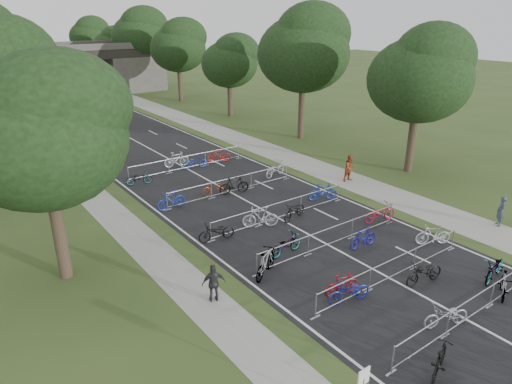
# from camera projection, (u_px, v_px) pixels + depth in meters

# --- Properties ---
(road) EXTENTS (11.00, 140.00, 0.01)m
(road) POSITION_uv_depth(u_px,v_px,m) (88.00, 115.00, 52.22)
(road) COLOR black
(road) RESTS_ON ground
(sidewalk_right) EXTENTS (3.00, 140.00, 0.01)m
(sidewalk_right) POSITION_uv_depth(u_px,v_px,m) (153.00, 107.00, 56.62)
(sidewalk_right) COLOR gray
(sidewalk_right) RESTS_ON ground
(sidewalk_left) EXTENTS (2.00, 140.00, 0.01)m
(sidewalk_left) POSITION_uv_depth(u_px,v_px,m) (16.00, 124.00, 48.10)
(sidewalk_left) COLOR gray
(sidewalk_left) RESTS_ON ground
(lane_markings) EXTENTS (0.12, 140.00, 0.00)m
(lane_markings) POSITION_uv_depth(u_px,v_px,m) (88.00, 115.00, 52.22)
(lane_markings) COLOR silver
(lane_markings) RESTS_ON ground
(overpass_bridge) EXTENTS (31.00, 8.00, 7.05)m
(overpass_bridge) POSITION_uv_depth(u_px,v_px,m) (50.00, 71.00, 62.18)
(overpass_bridge) COLOR #42413B
(overpass_bridge) RESTS_ON ground
(tree_left_0) EXTENTS (6.72, 6.72, 10.25)m
(tree_left_0) POSITION_uv_depth(u_px,v_px,m) (45.00, 134.00, 18.02)
(tree_left_0) COLOR #33261C
(tree_left_0) RESTS_ON ground
(tree_right_0) EXTENTS (7.17, 7.17, 10.93)m
(tree_right_0) POSITION_uv_depth(u_px,v_px,m) (422.00, 76.00, 31.33)
(tree_right_0) COLOR #33261C
(tree_right_0) RESTS_ON ground
(tree_right_1) EXTENTS (8.18, 8.18, 12.47)m
(tree_right_1) POSITION_uv_depth(u_px,v_px,m) (305.00, 50.00, 39.97)
(tree_right_1) COLOR #33261C
(tree_right_1) RESTS_ON ground
(tree_right_2) EXTENTS (6.16, 6.16, 9.39)m
(tree_right_2) POSITION_uv_depth(u_px,v_px,m) (230.00, 62.00, 49.69)
(tree_right_2) COLOR #33261C
(tree_right_2) RESTS_ON ground
(tree_right_3) EXTENTS (7.17, 7.17, 10.93)m
(tree_right_3) POSITION_uv_depth(u_px,v_px,m) (179.00, 46.00, 58.33)
(tree_right_3) COLOR #33261C
(tree_right_3) RESTS_ON ground
(tree_right_4) EXTENTS (8.18, 8.18, 12.47)m
(tree_right_4) POSITION_uv_depth(u_px,v_px,m) (141.00, 35.00, 66.98)
(tree_right_4) COLOR #33261C
(tree_right_4) RESTS_ON ground
(tree_right_5) EXTENTS (6.16, 6.16, 9.39)m
(tree_right_5) POSITION_uv_depth(u_px,v_px,m) (113.00, 44.00, 76.69)
(tree_right_5) COLOR #33261C
(tree_right_5) RESTS_ON ground
(tree_right_6) EXTENTS (7.17, 7.17, 10.93)m
(tree_right_6) POSITION_uv_depth(u_px,v_px,m) (90.00, 36.00, 85.33)
(tree_right_6) COLOR #33261C
(tree_right_6) RESTS_ON ground
(barrier_row_1) EXTENTS (9.70, 0.08, 1.10)m
(barrier_row_1) POSITION_uv_depth(u_px,v_px,m) (471.00, 309.00, 17.22)
(barrier_row_1) COLOR #A4A7AC
(barrier_row_1) RESTS_ON ground
(barrier_row_2) EXTENTS (9.70, 0.08, 1.10)m
(barrier_row_2) POSITION_uv_depth(u_px,v_px,m) (393.00, 269.00, 19.92)
(barrier_row_2) COLOR #A4A7AC
(barrier_row_2) RESTS_ON ground
(barrier_row_3) EXTENTS (9.70, 0.08, 1.10)m
(barrier_row_3) POSITION_uv_depth(u_px,v_px,m) (331.00, 237.00, 22.77)
(barrier_row_3) COLOR #A4A7AC
(barrier_row_3) RESTS_ON ground
(barrier_row_4) EXTENTS (9.70, 0.08, 1.10)m
(barrier_row_4) POSITION_uv_depth(u_px,v_px,m) (280.00, 210.00, 25.77)
(barrier_row_4) COLOR #A4A7AC
(barrier_row_4) RESTS_ON ground
(barrier_row_5) EXTENTS (9.70, 0.08, 1.10)m
(barrier_row_5) POSITION_uv_depth(u_px,v_px,m) (232.00, 185.00, 29.52)
(barrier_row_5) COLOR #A4A7AC
(barrier_row_5) RESTS_ON ground
(barrier_row_6) EXTENTS (9.70, 0.08, 1.10)m
(barrier_row_6) POSITION_uv_depth(u_px,v_px,m) (188.00, 162.00, 34.02)
(barrier_row_6) COLOR #A4A7AC
(barrier_row_6) RESTS_ON ground
(bike_4) EXTENTS (1.93, 1.13, 1.12)m
(bike_4) POSITION_uv_depth(u_px,v_px,m) (440.00, 361.00, 14.64)
(bike_4) COLOR black
(bike_4) RESTS_ON ground
(bike_5) EXTENTS (1.97, 1.28, 0.98)m
(bike_5) POSITION_uv_depth(u_px,v_px,m) (447.00, 316.00, 16.93)
(bike_5) COLOR #94939A
(bike_5) RESTS_ON ground
(bike_6) EXTENTS (1.72, 1.25, 1.02)m
(bike_6) POSITION_uv_depth(u_px,v_px,m) (504.00, 285.00, 18.76)
(bike_6) COLOR #A4A7AC
(bike_6) RESTS_ON ground
(bike_7) EXTENTS (2.13, 1.05, 1.07)m
(bike_7) POSITION_uv_depth(u_px,v_px,m) (495.00, 269.00, 19.94)
(bike_7) COLOR #A4A7AC
(bike_7) RESTS_ON ground
(bike_8) EXTENTS (2.00, 1.10, 1.00)m
(bike_8) POSITION_uv_depth(u_px,v_px,m) (349.00, 292.00, 18.37)
(bike_8) COLOR navy
(bike_8) RESTS_ON ground
(bike_9) EXTENTS (1.69, 0.83, 0.98)m
(bike_9) POSITION_uv_depth(u_px,v_px,m) (342.00, 284.00, 18.88)
(bike_9) COLOR maroon
(bike_9) RESTS_ON ground
(bike_10) EXTENTS (2.11, 1.00, 1.07)m
(bike_10) POSITION_uv_depth(u_px,v_px,m) (425.00, 273.00, 19.63)
(bike_10) COLOR black
(bike_10) RESTS_ON ground
(bike_11) EXTENTS (1.80, 1.37, 1.08)m
(bike_11) POSITION_uv_depth(u_px,v_px,m) (433.00, 235.00, 22.96)
(bike_11) COLOR #AEACB4
(bike_11) RESTS_ON ground
(bike_12) EXTENTS (2.11, 1.56, 1.26)m
(bike_12) POSITION_uv_depth(u_px,v_px,m) (266.00, 263.00, 20.21)
(bike_12) COLOR #A4A7AC
(bike_12) RESTS_ON ground
(bike_13) EXTENTS (2.02, 0.86, 1.03)m
(bike_13) POSITION_uv_depth(u_px,v_px,m) (286.00, 245.00, 22.03)
(bike_13) COLOR #A4A7AC
(bike_13) RESTS_ON ground
(bike_14) EXTENTS (1.78, 0.60, 1.05)m
(bike_14) POSITION_uv_depth(u_px,v_px,m) (363.00, 238.00, 22.68)
(bike_14) COLOR navy
(bike_14) RESTS_ON ground
(bike_15) EXTENTS (2.16, 1.10, 1.08)m
(bike_15) POSITION_uv_depth(u_px,v_px,m) (380.00, 213.00, 25.48)
(bike_15) COLOR maroon
(bike_15) RESTS_ON ground
(bike_16) EXTENTS (2.04, 1.01, 1.03)m
(bike_16) POSITION_uv_depth(u_px,v_px,m) (217.00, 232.00, 23.34)
(bike_16) COLOR black
(bike_16) RESTS_ON ground
(bike_17) EXTENTS (2.01, 1.45, 1.19)m
(bike_17) POSITION_uv_depth(u_px,v_px,m) (260.00, 217.00, 24.80)
(bike_17) COLOR #9A9AA1
(bike_17) RESTS_ON ground
(bike_18) EXTENTS (2.10, 1.22, 1.04)m
(bike_18) POSITION_uv_depth(u_px,v_px,m) (295.00, 211.00, 25.78)
(bike_18) COLOR black
(bike_18) RESTS_ON ground
(bike_19) EXTENTS (1.93, 1.25, 1.13)m
(bike_19) POSITION_uv_depth(u_px,v_px,m) (323.00, 192.00, 28.36)
(bike_19) COLOR navy
(bike_19) RESTS_ON ground
(bike_20) EXTENTS (1.86, 0.57, 1.11)m
(bike_20) POSITION_uv_depth(u_px,v_px,m) (171.00, 200.00, 27.19)
(bike_20) COLOR navy
(bike_20) RESTS_ON ground
(bike_21) EXTENTS (1.85, 0.81, 0.94)m
(bike_21) POSITION_uv_depth(u_px,v_px,m) (215.00, 188.00, 29.34)
(bike_21) COLOR maroon
(bike_21) RESTS_ON ground
(bike_22) EXTENTS (2.05, 1.07, 1.19)m
(bike_22) POSITION_uv_depth(u_px,v_px,m) (234.00, 185.00, 29.42)
(bike_22) COLOR black
(bike_22) RESTS_ON ground
(bike_23) EXTENTS (2.23, 1.31, 1.11)m
(bike_23) POSITION_uv_depth(u_px,v_px,m) (275.00, 169.00, 32.57)
(bike_23) COLOR #94949B
(bike_23) RESTS_ON ground
(bike_24) EXTENTS (1.86, 1.09, 0.93)m
(bike_24) POSITION_uv_depth(u_px,v_px,m) (139.00, 178.00, 31.00)
(bike_24) COLOR #A4A7AC
(bike_24) RESTS_ON ground
(bike_25) EXTENTS (2.00, 0.87, 1.16)m
(bike_25) POSITION_uv_depth(u_px,v_px,m) (176.00, 160.00, 34.57)
(bike_25) COLOR #A5A5AD
(bike_25) RESTS_ON ground
(bike_26) EXTENTS (1.99, 1.15, 0.99)m
(bike_26) POSITION_uv_depth(u_px,v_px,m) (195.00, 162.00, 34.31)
(bike_26) COLOR #1C349A
(bike_26) RESTS_ON ground
(bike_27) EXTENTS (1.90, 1.14, 1.11)m
(bike_27) POSITION_uv_depth(u_px,v_px,m) (219.00, 155.00, 35.65)
(bike_27) COLOR maroon
(bike_27) RESTS_ON ground
(pedestrian_a) EXTENTS (0.74, 0.73, 1.72)m
(pedestrian_a) POSITION_uv_depth(u_px,v_px,m) (501.00, 211.00, 24.90)
(pedestrian_a) COLOR #2E3846
(pedestrian_a) RESTS_ON ground
(pedestrian_b) EXTENTS (0.97, 0.79, 1.88)m
(pedestrian_b) POSITION_uv_depth(u_px,v_px,m) (350.00, 168.00, 31.54)
(pedestrian_b) COLOR brown
(pedestrian_b) RESTS_ON ground
(pedestrian_c) EXTENTS (1.05, 0.72, 1.65)m
(pedestrian_c) POSITION_uv_depth(u_px,v_px,m) (214.00, 283.00, 18.34)
(pedestrian_c) COLOR #27272A
(pedestrian_c) RESTS_ON ground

